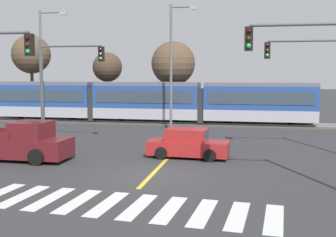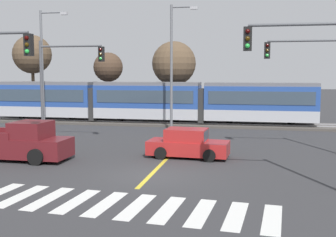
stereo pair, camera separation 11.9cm
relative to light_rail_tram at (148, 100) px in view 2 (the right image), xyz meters
name	(u,v)px [view 2 (the right image)]	position (x,y,z in m)	size (l,w,h in m)	color
ground_plane	(150,175)	(4.56, -17.84, -2.05)	(200.00, 200.00, 0.00)	#333335
track_bed	(200,124)	(4.56, 0.01, -1.96)	(120.00, 4.00, 0.18)	#4C4742
rail_near	(199,123)	(4.56, -0.71, -1.82)	(120.00, 0.08, 0.10)	#939399
rail_far	(201,121)	(4.56, 0.73, -1.82)	(120.00, 0.08, 0.10)	#939399
light_rail_tram	(148,100)	(0.00, 0.00, 0.00)	(28.00, 2.64, 3.43)	#B7BAC1
crosswalk_stripe_1	(22,196)	(0.72, -21.73, -2.04)	(0.56, 2.80, 0.01)	silver
crosswalk_stripe_2	(49,198)	(1.82, -21.82, -2.04)	(0.56, 2.80, 0.01)	silver
crosswalk_stripe_3	(77,201)	(2.91, -21.91, -2.04)	(0.56, 2.80, 0.01)	silver
crosswalk_stripe_4	(106,204)	(4.01, -22.00, -2.04)	(0.56, 2.80, 0.01)	silver
crosswalk_stripe_5	(136,207)	(5.11, -22.08, -2.04)	(0.56, 2.80, 0.01)	silver
crosswalk_stripe_6	(168,209)	(6.20, -22.17, -2.04)	(0.56, 2.80, 0.01)	silver
crosswalk_stripe_7	(201,213)	(7.30, -22.26, -2.04)	(0.56, 2.80, 0.01)	silver
crosswalk_stripe_8	(236,216)	(8.40, -22.35, -2.04)	(0.56, 2.80, 0.01)	silver
crosswalk_stripe_9	(272,219)	(9.49, -22.43, -2.04)	(0.56, 2.80, 0.01)	silver
lane_centre_line	(178,148)	(4.56, -11.02, -2.04)	(0.20, 18.05, 0.01)	gold
sedan_crossing	(188,144)	(5.57, -13.66, -1.35)	(4.30, 2.12, 1.52)	#B22323
pickup_truck	(20,143)	(-2.75, -15.94, -1.20)	(5.43, 2.29, 1.98)	maroon
traffic_light_near_right	(310,75)	(10.91, -18.78, 2.31)	(3.75, 0.38, 6.58)	#515459
traffic_light_mid_right	(316,74)	(12.20, -11.25, 2.30)	(4.25, 0.38, 6.52)	#515459
traffic_light_mid_left	(62,75)	(-2.80, -10.74, 2.24)	(4.25, 0.38, 6.41)	#515459
street_lamp_west	(44,62)	(-7.81, -3.34, 3.27)	(2.40, 0.28, 9.40)	slate
street_lamp_centre	(174,61)	(2.88, -3.30, 3.30)	(2.10, 0.28, 9.53)	slate
bare_tree_far_west	(32,55)	(-13.18, 4.41, 4.18)	(3.90, 3.90, 8.21)	brown
bare_tree_west	(108,68)	(-5.56, 5.73, 2.87)	(2.98, 2.98, 6.46)	brown
bare_tree_east	(174,64)	(1.55, 4.06, 3.22)	(4.15, 4.15, 7.36)	brown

